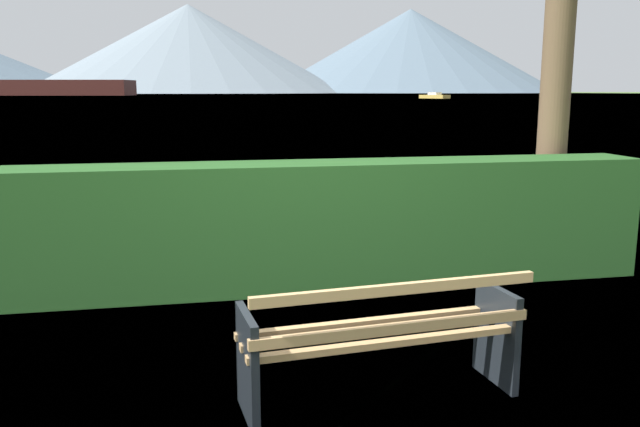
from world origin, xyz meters
TOP-DOWN VIEW (x-y plane):
  - ground_plane at (0.00, 0.00)m, footprint 1400.00×1400.00m
  - water_surface at (0.00, 307.45)m, footprint 620.00×620.00m
  - park_bench at (0.01, -0.06)m, footprint 1.87×0.75m
  - hedge_row at (0.00, 2.55)m, footprint 7.10×0.69m
  - tender_far at (59.31, 153.55)m, footprint 5.85×8.82m
  - distant_hills at (-65.45, 558.09)m, footprint 737.61×341.95m

SIDE VIEW (x-z plane):
  - ground_plane at x=0.00m, z-range 0.00..0.00m
  - water_surface at x=0.00m, z-range 0.00..0.00m
  - park_bench at x=0.01m, z-range 0.00..0.86m
  - tender_far at x=59.31m, z-range -0.21..1.35m
  - hedge_row at x=0.00m, z-range 0.00..1.28m
  - distant_hills at x=-65.45m, z-range -0.55..71.48m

